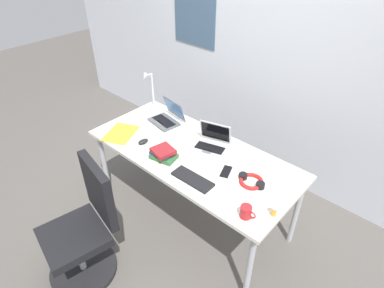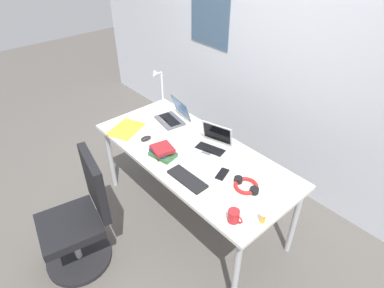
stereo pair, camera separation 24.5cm
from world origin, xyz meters
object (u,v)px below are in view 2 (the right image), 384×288
pill_bottle (263,217)px  office_chair (81,223)px  laptop_by_keyboard (173,116)px  book_stack (162,152)px  paper_folder_mid_desk (126,129)px  headphones (246,186)px  coffee_mug (234,216)px  cell_phone (222,174)px  external_keyboard (187,179)px  laptop_center (212,145)px  desk_lamp (159,88)px  computer_mouse (146,138)px

pill_bottle → office_chair: 1.39m
laptop_by_keyboard → pill_bottle: laptop_by_keyboard is taller
book_stack → paper_folder_mid_desk: 0.54m
headphones → coffee_mug: coffee_mug is taller
cell_phone → book_stack: book_stack is taller
cell_phone → pill_bottle: pill_bottle is taller
external_keyboard → book_stack: book_stack is taller
external_keyboard → office_chair: office_chair is taller
paper_folder_mid_desk → office_chair: size_ratio=0.32×
paper_folder_mid_desk → laptop_center: bearing=27.3°
desk_lamp → coffee_mug: size_ratio=3.54×
external_keyboard → cell_phone: (0.13, 0.24, -0.01)m
laptop_by_keyboard → laptop_center: (0.57, -0.04, 0.00)m
laptop_center → book_stack: laptop_center is taller
laptop_center → pill_bottle: bearing=-21.7°
desk_lamp → external_keyboard: bearing=-27.1°
coffee_mug → laptop_by_keyboard: bearing=158.3°
book_stack → pill_bottle: bearing=3.5°
cell_phone → paper_folder_mid_desk: size_ratio=0.44×
headphones → book_stack: (-0.69, -0.23, 0.03)m
pill_bottle → paper_folder_mid_desk: (-1.50, -0.07, -0.04)m
desk_lamp → pill_bottle: 1.71m
laptop_center → headphones: 0.51m
book_stack → paper_folder_mid_desk: (-0.54, -0.01, -0.04)m
coffee_mug → cell_phone: bearing=143.2°
desk_lamp → headphones: bearing=-10.9°
paper_folder_mid_desk → book_stack: bearing=1.2°
laptop_by_keyboard → computer_mouse: laptop_by_keyboard is taller
laptop_by_keyboard → coffee_mug: 1.31m
external_keyboard → headphones: headphones is taller
external_keyboard → office_chair: 0.90m
paper_folder_mid_desk → coffee_mug: 1.38m
pill_bottle → office_chair: size_ratio=0.08×
desk_lamp → cell_phone: (1.16, -0.29, -0.19)m
coffee_mug → computer_mouse: bearing=174.9°
external_keyboard → headphones: size_ratio=1.54×
pill_bottle → paper_folder_mid_desk: 1.51m
headphones → external_keyboard: bearing=-141.8°
laptop_by_keyboard → office_chair: office_chair is taller
paper_folder_mid_desk → laptop_by_keyboard: bearing=69.2°
pill_bottle → paper_folder_mid_desk: bearing=-177.3°
computer_mouse → cell_phone: bearing=17.7°
desk_lamp → paper_folder_mid_desk: 0.56m
laptop_center → external_keyboard: (0.15, -0.41, -0.03)m
computer_mouse → paper_folder_mid_desk: computer_mouse is taller
cell_phone → desk_lamp: bearing=145.5°
pill_bottle → laptop_by_keyboard: bearing=165.4°
desk_lamp → cell_phone: bearing=-14.1°
laptop_center → coffee_mug: laptop_center is taller
pill_bottle → coffee_mug: bearing=-133.8°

